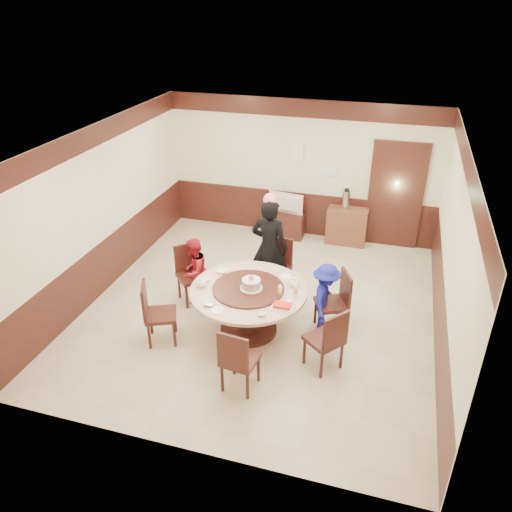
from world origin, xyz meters
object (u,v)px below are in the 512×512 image
(person_standing, at_px, (269,248))
(thermos, at_px, (346,200))
(shrimp_platter, at_px, (282,306))
(birthday_cake, at_px, (251,284))
(side_cabinet, at_px, (347,226))
(person_blue, at_px, (325,299))
(person_red, at_px, (194,271))
(television, at_px, (284,204))
(tv_stand, at_px, (284,224))
(banquet_table, at_px, (248,302))

(person_standing, height_order, thermos, person_standing)
(person_standing, relative_size, shrimp_platter, 5.79)
(birthday_cake, distance_m, thermos, 3.56)
(side_cabinet, bearing_deg, person_blue, -88.82)
(person_standing, relative_size, person_red, 1.52)
(person_standing, xyz_separation_m, person_red, (-1.11, -0.59, -0.30))
(person_red, height_order, television, person_red)
(tv_stand, bearing_deg, television, 0.00)
(thermos, bearing_deg, person_red, -125.73)
(shrimp_platter, distance_m, thermos, 3.78)
(person_red, height_order, tv_stand, person_red)
(banquet_table, relative_size, person_standing, 1.00)
(shrimp_platter, bearing_deg, thermos, 84.28)
(person_red, xyz_separation_m, birthday_cake, (1.15, -0.56, 0.29))
(person_standing, relative_size, birthday_cake, 5.20)
(person_red, bearing_deg, banquet_table, 70.39)
(person_blue, xyz_separation_m, birthday_cake, (-1.05, -0.36, 0.29))
(person_standing, height_order, person_red, person_standing)
(person_blue, distance_m, tv_stand, 3.36)
(television, bearing_deg, birthday_cake, 105.66)
(person_red, relative_size, tv_stand, 1.34)
(person_blue, bearing_deg, person_standing, 54.41)
(side_cabinet, height_order, thermos, thermos)
(banquet_table, bearing_deg, thermos, 74.24)
(tv_stand, height_order, side_cabinet, side_cabinet)
(banquet_table, distance_m, side_cabinet, 3.59)
(person_standing, xyz_separation_m, shrimp_platter, (0.58, -1.47, -0.09))
(thermos, bearing_deg, shrimp_platter, -95.72)
(person_blue, bearing_deg, side_cabinet, 1.69)
(person_standing, bearing_deg, shrimp_platter, 117.65)
(person_blue, distance_m, shrimp_platter, 0.87)
(person_blue, relative_size, thermos, 2.99)
(person_standing, height_order, television, person_standing)
(banquet_table, height_order, tv_stand, banquet_table)
(person_standing, xyz_separation_m, tv_stand, (-0.29, 2.26, -0.62))
(banquet_table, relative_size, television, 2.31)
(person_red, relative_size, birthday_cake, 3.41)
(person_standing, height_order, tv_stand, person_standing)
(banquet_table, height_order, thermos, thermos)
(tv_stand, xyz_separation_m, thermos, (1.25, 0.03, 0.69))
(banquet_table, distance_m, thermos, 3.59)
(shrimp_platter, bearing_deg, tv_stand, 103.12)
(banquet_table, bearing_deg, birthday_cake, -5.32)
(tv_stand, height_order, television, television)
(person_red, bearing_deg, shrimp_platter, 69.68)
(person_blue, xyz_separation_m, shrimp_platter, (-0.50, -0.68, 0.21))
(person_blue, distance_m, birthday_cake, 1.14)
(person_blue, height_order, birthday_cake, person_blue)
(person_red, height_order, shrimp_platter, person_red)
(thermos, bearing_deg, banquet_table, -105.76)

